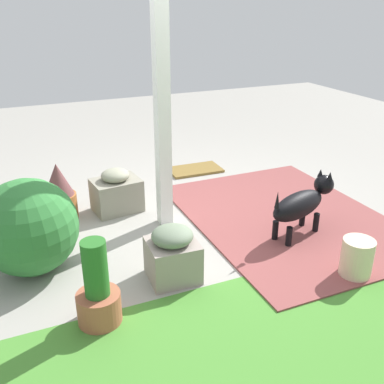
% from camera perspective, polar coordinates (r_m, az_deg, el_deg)
% --- Properties ---
extents(ground_plane, '(12.00, 12.00, 0.00)m').
position_cam_1_polar(ground_plane, '(4.31, -0.95, -4.15)').
color(ground_plane, '#98958D').
extents(brick_path, '(1.80, 2.40, 0.02)m').
position_cam_1_polar(brick_path, '(4.52, 11.99, -3.16)').
color(brick_path, brown).
rests_on(brick_path, ground).
extents(porch_pillar, '(0.12, 0.12, 2.12)m').
position_cam_1_polar(porch_pillar, '(3.99, -3.83, 9.84)').
color(porch_pillar, white).
rests_on(porch_pillar, ground).
extents(stone_planter_nearest, '(0.50, 0.40, 0.45)m').
position_cam_1_polar(stone_planter_nearest, '(4.57, -9.65, 0.00)').
color(stone_planter_nearest, gray).
rests_on(stone_planter_nearest, ground).
extents(stone_planter_mid, '(0.39, 0.37, 0.44)m').
position_cam_1_polar(stone_planter_mid, '(3.43, -2.49, -7.95)').
color(stone_planter_mid, gray).
rests_on(stone_planter_mid, ground).
extents(round_shrub, '(0.77, 0.77, 0.77)m').
position_cam_1_polar(round_shrub, '(3.67, -20.21, -4.24)').
color(round_shrub, '#2F7434').
rests_on(round_shrub, ground).
extents(terracotta_pot_spiky, '(0.32, 0.32, 0.57)m').
position_cam_1_polar(terracotta_pot_spiky, '(4.49, -16.65, -0.14)').
color(terracotta_pot_spiky, '#A5602E').
rests_on(terracotta_pot_spiky, ground).
extents(terracotta_pot_tall, '(0.30, 0.30, 0.61)m').
position_cam_1_polar(terracotta_pot_tall, '(3.06, -11.97, -12.69)').
color(terracotta_pot_tall, '#A4583D').
rests_on(terracotta_pot_tall, ground).
extents(dog, '(0.80, 0.41, 0.55)m').
position_cam_1_polar(dog, '(4.11, 13.93, -1.38)').
color(dog, black).
rests_on(dog, ground).
extents(ceramic_urn, '(0.25, 0.25, 0.32)m').
position_cam_1_polar(ceramic_urn, '(3.70, 20.36, -7.98)').
color(ceramic_urn, beige).
rests_on(ceramic_urn, ground).
extents(doormat, '(0.66, 0.40, 0.03)m').
position_cam_1_polar(doormat, '(5.63, 0.37, 2.88)').
color(doormat, brown).
rests_on(doormat, ground).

